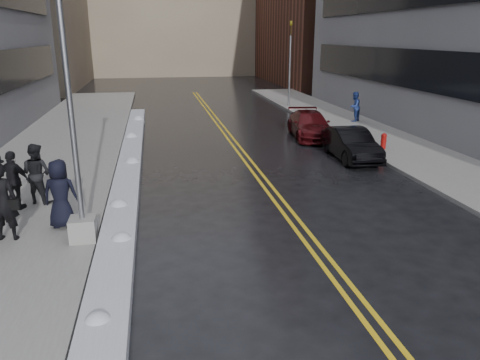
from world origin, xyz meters
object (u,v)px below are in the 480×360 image
fire_hydrant (384,140)px  car_maroon (310,125)px  lamppost (75,150)px  pedestrian_fedora (3,202)px  pedestrian_b (37,173)px  pedestrian_d (14,180)px  pedestrian_c (60,194)px  pedestrian_east (355,107)px  car_black (351,144)px  traffic_signal (290,61)px

fire_hydrant → car_maroon: size_ratio=0.16×
fire_hydrant → car_maroon: car_maroon is taller
lamppost → pedestrian_fedora: (-1.94, 0.40, -1.36)m
pedestrian_b → pedestrian_d: pedestrian_b is taller
lamppost → pedestrian_b: lamppost is taller
pedestrian_fedora → car_maroon: bearing=-129.2°
pedestrian_c → pedestrian_east: (14.55, 14.02, -0.06)m
pedestrian_fedora → pedestrian_b: 2.80m
lamppost → fire_hydrant: size_ratio=10.45×
car_maroon → pedestrian_east: bearing=47.3°
pedestrian_fedora → car_maroon: size_ratio=0.44×
car_black → car_maroon: (-0.30, 4.66, -0.00)m
pedestrian_east → lamppost: bearing=6.7°
fire_hydrant → car_maroon: bearing=122.6°
lamppost → pedestrian_c: bearing=123.6°
fire_hydrant → traffic_signal: bearing=92.0°
pedestrian_b → pedestrian_c: 2.45m
pedestrian_fedora → car_maroon: (11.90, 11.26, -0.50)m
pedestrian_d → car_maroon: pedestrian_d is taller
traffic_signal → pedestrian_fedora: 25.70m
pedestrian_c → car_black: 12.47m
fire_hydrant → pedestrian_b: bearing=-161.1°
car_black → pedestrian_c: bearing=-149.6°
lamppost → pedestrian_b: size_ratio=4.03×
car_maroon → pedestrian_fedora: bearing=-129.7°
lamppost → pedestrian_fedora: 2.40m
fire_hydrant → car_maroon: 4.34m
fire_hydrant → pedestrian_c: 14.74m
fire_hydrant → pedestrian_east: size_ratio=0.41×
traffic_signal → car_black: 15.32m
pedestrian_fedora → car_black: pedestrian_fedora is taller
traffic_signal → pedestrian_c: traffic_signal is taller
lamppost → pedestrian_b: bearing=118.6°
traffic_signal → pedestrian_fedora: size_ratio=2.94×
pedestrian_fedora → car_black: (12.20, 6.60, -0.50)m
pedestrian_b → pedestrian_c: (1.08, -2.20, 0.01)m
fire_hydrant → pedestrian_fedora: 16.15m
pedestrian_fedora → pedestrian_b: bearing=-86.7°
fire_hydrant → traffic_signal: 14.30m
pedestrian_b → pedestrian_east: 19.59m
car_black → pedestrian_b: bearing=-160.8°
fire_hydrant → pedestrian_east: pedestrian_east is taller
pedestrian_d → car_maroon: (12.23, 8.97, -0.38)m
traffic_signal → lamppost: bearing=-118.2°
pedestrian_c → car_maroon: size_ratio=0.41×
traffic_signal → car_black: bearing=-95.9°
pedestrian_c → pedestrian_d: 2.34m
lamppost → fire_hydrant: bearing=33.0°
pedestrian_c → car_black: (10.92, 6.01, -0.43)m
lamppost → fire_hydrant: (12.30, 8.00, -1.98)m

